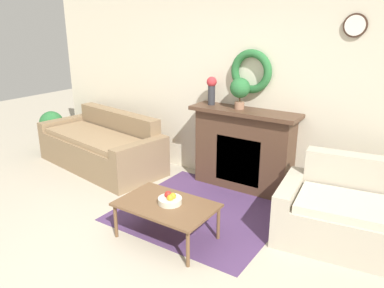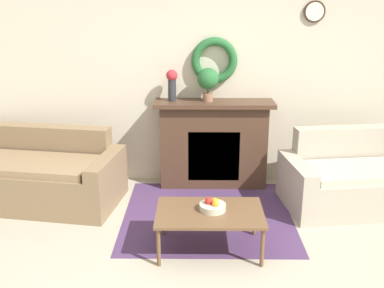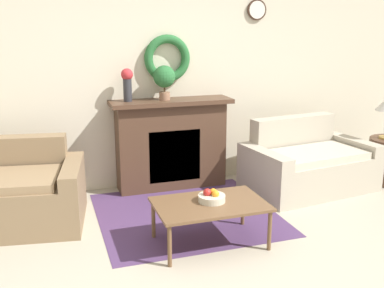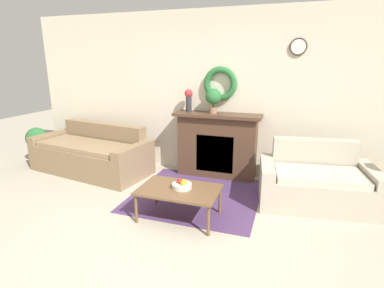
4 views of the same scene
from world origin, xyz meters
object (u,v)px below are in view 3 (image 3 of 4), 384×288
object	(u,v)px
coffee_table	(210,206)
vase_on_mantel_left	(127,82)
loveseat_right	(308,165)
potted_plant_on_mantel	(164,78)
fruit_bowl	(212,197)
fireplace	(171,143)

from	to	relation	value
coffee_table	vase_on_mantel_left	world-z (taller)	vase_on_mantel_left
loveseat_right	potted_plant_on_mantel	bearing A→B (deg)	153.61
vase_on_mantel_left	fruit_bowl	bearing A→B (deg)	-73.92
vase_on_mantel_left	potted_plant_on_mantel	size ratio (longest dim) A/B	0.94
coffee_table	fruit_bowl	distance (m)	0.08
fireplace	loveseat_right	distance (m)	1.65
vase_on_mantel_left	loveseat_right	bearing A→B (deg)	-15.80
fireplace	vase_on_mantel_left	bearing A→B (deg)	179.37
coffee_table	vase_on_mantel_left	xyz separation A→B (m)	(-0.42, 1.56, 0.94)
coffee_table	loveseat_right	bearing A→B (deg)	31.27
coffee_table	potted_plant_on_mantel	world-z (taller)	potted_plant_on_mantel
coffee_table	fruit_bowl	xyz separation A→B (m)	(0.03, 0.03, 0.07)
loveseat_right	coffee_table	xyz separation A→B (m)	(-1.62, -0.98, 0.06)
fireplace	fruit_bowl	world-z (taller)	fireplace
fruit_bowl	vase_on_mantel_left	bearing A→B (deg)	106.08
fireplace	fruit_bowl	xyz separation A→B (m)	(-0.06, -1.52, -0.11)
fireplace	loveseat_right	size ratio (longest dim) A/B	0.90
fruit_bowl	loveseat_right	bearing A→B (deg)	30.93
potted_plant_on_mantel	coffee_table	bearing A→B (deg)	-90.36
vase_on_mantel_left	potted_plant_on_mantel	world-z (taller)	potted_plant_on_mantel
fireplace	coffee_table	distance (m)	1.57
loveseat_right	fruit_bowl	world-z (taller)	loveseat_right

